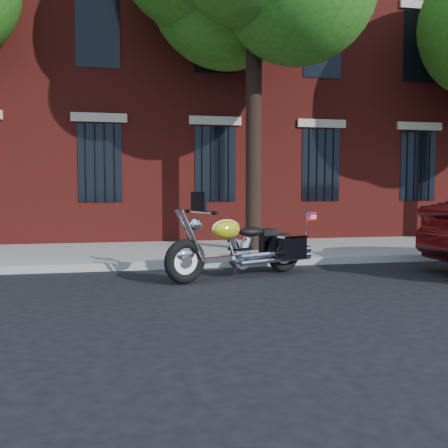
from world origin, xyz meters
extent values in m
plane|color=black|center=(0.00, 0.00, 0.00)|extent=(120.00, 120.00, 0.00)
cube|color=gray|center=(0.00, 1.38, 0.07)|extent=(40.00, 0.16, 0.15)
cube|color=gray|center=(0.00, 3.26, 0.07)|extent=(40.00, 3.60, 0.15)
cube|color=maroon|center=(0.00, 10.06, 6.00)|extent=(26.00, 10.00, 12.00)
cube|color=black|center=(0.00, 5.11, 2.20)|extent=(1.10, 0.14, 2.00)
cube|color=#B2A893|center=(0.00, 5.08, 3.35)|extent=(1.40, 0.20, 0.22)
cube|color=black|center=(0.00, 5.11, 5.60)|extent=(1.10, 0.14, 2.00)
cylinder|color=black|center=(0.00, 5.03, 2.20)|extent=(0.04, 0.04, 2.00)
cylinder|color=black|center=(0.50, 2.90, 2.50)|extent=(0.36, 0.36, 5.00)
sphere|color=#195312|center=(0.10, 3.10, 5.60)|extent=(3.60, 3.60, 3.60)
torus|color=black|center=(-1.45, -0.24, 0.37)|extent=(0.74, 0.43, 0.73)
torus|color=black|center=(0.47, 0.56, 0.37)|extent=(0.74, 0.43, 0.73)
cylinder|color=white|center=(-1.45, -0.24, 0.37)|extent=(0.53, 0.27, 0.55)
cylinder|color=white|center=(0.47, 0.56, 0.37)|extent=(0.53, 0.27, 0.55)
ellipsoid|color=white|center=(-1.45, -0.24, 0.48)|extent=(0.41, 0.28, 0.21)
ellipsoid|color=gold|center=(0.47, 0.56, 0.50)|extent=(0.41, 0.29, 0.21)
cube|color=white|center=(-0.49, 0.16, 0.35)|extent=(1.56, 0.73, 0.09)
cylinder|color=white|center=(-0.44, 0.19, 0.33)|extent=(0.40, 0.32, 0.35)
cylinder|color=white|center=(0.14, 0.21, 0.34)|extent=(1.30, 0.62, 0.10)
ellipsoid|color=gold|center=(-0.71, 0.07, 0.85)|extent=(0.62, 0.50, 0.31)
ellipsoid|color=black|center=(-0.20, 0.28, 0.79)|extent=(0.61, 0.49, 0.17)
cube|color=black|center=(0.33, 0.81, 0.49)|extent=(0.55, 0.36, 0.42)
cube|color=black|center=(0.55, 0.29, 0.49)|extent=(0.55, 0.36, 0.42)
cylinder|color=white|center=(-1.16, -0.12, 1.16)|extent=(0.36, 0.80, 0.04)
sphere|color=white|center=(-1.26, -0.16, 0.96)|extent=(0.29, 0.29, 0.22)
cube|color=black|center=(-1.20, -0.13, 1.33)|extent=(0.21, 0.42, 0.31)
cube|color=red|center=(0.94, 0.40, 1.04)|extent=(0.23, 0.11, 0.15)
camera|label=1|loc=(-2.37, -8.16, 1.53)|focal=40.00mm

